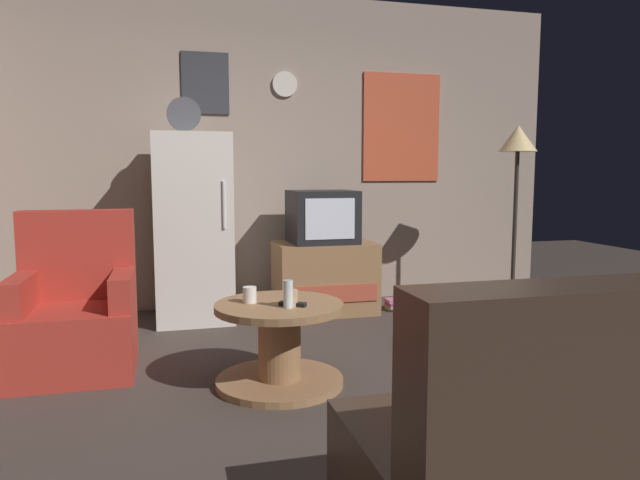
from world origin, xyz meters
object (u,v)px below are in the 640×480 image
(couch, at_px, (630,456))
(armchair, at_px, (76,315))
(fridge, at_px, (193,228))
(remote_control, at_px, (293,304))
(coffee_table, at_px, (279,344))
(tv_stand, at_px, (325,278))
(book_stack, at_px, (398,304))
(mug_ceramic_white, at_px, (250,295))
(standing_lamp, at_px, (517,153))
(crt_tv, at_px, (322,217))
(wine_glass, at_px, (288,294))
(mug_ceramic_tan, at_px, (291,298))

(couch, bearing_deg, armchair, 130.21)
(armchair, bearing_deg, fridge, 54.54)
(remote_control, relative_size, couch, 0.09)
(coffee_table, height_order, remote_control, remote_control)
(tv_stand, height_order, coffee_table, tv_stand)
(remote_control, height_order, book_stack, remote_control)
(armchair, distance_m, book_stack, 2.68)
(mug_ceramic_white, height_order, book_stack, mug_ceramic_white)
(standing_lamp, distance_m, remote_control, 2.73)
(fridge, distance_m, crt_tv, 1.07)
(tv_stand, relative_size, armchair, 0.87)
(crt_tv, bearing_deg, book_stack, -6.01)
(tv_stand, height_order, armchair, armchair)
(tv_stand, height_order, crt_tv, crt_tv)
(crt_tv, relative_size, remote_control, 3.60)
(couch, bearing_deg, crt_tv, 91.90)
(fridge, xyz_separation_m, coffee_table, (0.39, -1.62, -0.52))
(wine_glass, distance_m, mug_ceramic_white, 0.25)
(mug_ceramic_white, bearing_deg, fridge, 98.56)
(armchair, bearing_deg, crt_tv, 29.47)
(crt_tv, bearing_deg, mug_ceramic_tan, -110.41)
(coffee_table, relative_size, armchair, 0.75)
(wine_glass, bearing_deg, coffee_table, 102.83)
(wine_glass, bearing_deg, remote_control, 46.21)
(book_stack, bearing_deg, crt_tv, 173.99)
(wine_glass, relative_size, mug_ceramic_white, 1.67)
(mug_ceramic_white, xyz_separation_m, couch, (0.94, -1.76, -0.20))
(couch, bearing_deg, mug_ceramic_tan, 114.42)
(tv_stand, bearing_deg, remote_control, -110.83)
(mug_ceramic_tan, height_order, remote_control, mug_ceramic_tan)
(tv_stand, bearing_deg, fridge, 178.80)
(standing_lamp, relative_size, wine_glass, 10.60)
(wine_glass, xyz_separation_m, couch, (0.76, -1.59, -0.23))
(wine_glass, relative_size, remote_control, 1.00)
(wine_glass, bearing_deg, book_stack, 51.34)
(fridge, xyz_separation_m, standing_lamp, (2.68, -0.38, 0.60))
(wine_glass, relative_size, armchair, 0.16)
(standing_lamp, bearing_deg, remote_control, -149.31)
(fridge, relative_size, crt_tv, 3.28)
(crt_tv, height_order, couch, crt_tv)
(wine_glass, relative_size, mug_ceramic_tan, 1.67)
(standing_lamp, bearing_deg, mug_ceramic_tan, -149.40)
(armchair, distance_m, couch, 2.98)
(standing_lamp, distance_m, couch, 3.47)
(fridge, bearing_deg, book_stack, -3.10)
(crt_tv, height_order, armchair, crt_tv)
(fridge, xyz_separation_m, tv_stand, (1.09, -0.02, -0.45))
(mug_ceramic_tan, distance_m, remote_control, 0.04)
(wine_glass, xyz_separation_m, mug_ceramic_tan, (0.02, 0.03, -0.03))
(fridge, relative_size, mug_ceramic_white, 19.67)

